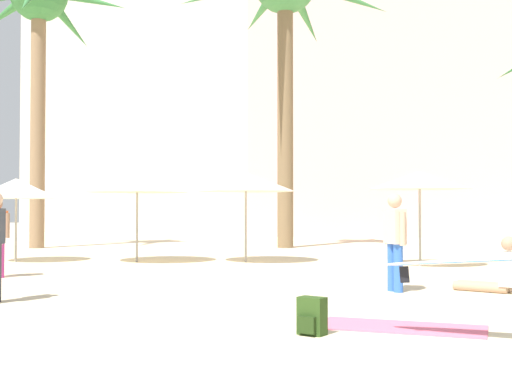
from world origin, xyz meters
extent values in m
plane|color=beige|center=(0.00, 0.00, 0.00)|extent=(120.00, 120.00, 0.00)
cube|color=beige|center=(6.44, 32.27, 8.57)|extent=(16.60, 10.00, 17.13)
cube|color=beige|center=(-6.12, 38.08, 13.60)|extent=(19.50, 10.41, 27.20)
cylinder|color=brown|center=(0.17, 18.34, 4.85)|extent=(0.57, 0.57, 9.69)
cone|color=#428447|center=(0.90, 20.30, 8.99)|extent=(1.61, 3.20, 1.88)
cone|color=#428447|center=(-0.76, 20.32, 9.26)|extent=(1.90, 3.23, 1.36)
cylinder|color=#896B4C|center=(-8.71, 17.66, 4.61)|extent=(0.52, 0.52, 9.22)
cone|color=#387A3D|center=(-6.79, 17.29, 8.81)|extent=(3.03, 1.01, 1.26)
cone|color=#387A3D|center=(-8.26, 19.49, 8.62)|extent=(1.14, 2.94, 1.62)
cone|color=#387A3D|center=(-10.40, 18.65, 8.79)|extent=(2.81, 1.91, 1.29)
cylinder|color=gray|center=(3.58, 10.79, 1.16)|extent=(0.06, 0.06, 2.32)
cone|color=beige|center=(3.58, 10.79, 2.10)|extent=(2.44, 2.44, 0.43)
cylinder|color=gray|center=(-0.75, 11.77, 1.18)|extent=(0.06, 0.06, 2.37)
cone|color=beige|center=(-0.75, 11.77, 2.11)|extent=(2.59, 2.59, 0.50)
cylinder|color=gray|center=(-3.60, 11.59, 1.12)|extent=(0.06, 0.06, 2.25)
cone|color=beige|center=(-3.60, 11.59, 2.04)|extent=(2.66, 2.66, 0.41)
cylinder|color=gray|center=(-6.83, 11.52, 1.10)|extent=(0.06, 0.06, 2.21)
cone|color=white|center=(-6.83, 11.52, 1.94)|extent=(2.22, 2.22, 0.53)
cube|color=#EF6684|center=(1.81, 2.31, 0.01)|extent=(2.10, 1.38, 0.01)
cube|color=#284217|center=(0.75, 1.81, 0.21)|extent=(0.35, 0.31, 0.42)
cube|color=#203412|center=(0.69, 1.70, 0.13)|extent=(0.21, 0.16, 0.18)
cube|color=black|center=(1.76, 1.75, 0.68)|extent=(0.11, 0.06, 0.19)
cylinder|color=blue|center=(2.28, 5.65, 0.41)|extent=(0.21, 0.21, 0.81)
cylinder|color=blue|center=(2.20, 5.83, 0.41)|extent=(0.21, 0.21, 0.81)
cube|color=beige|center=(2.24, 5.74, 1.10)|extent=(0.35, 0.45, 0.58)
sphere|color=#D1A889|center=(2.24, 5.74, 1.53)|extent=(0.31, 0.31, 0.24)
cylinder|color=#D1A889|center=(2.34, 5.51, 1.07)|extent=(0.13, 0.13, 0.55)
cylinder|color=#D1A889|center=(2.15, 5.97, 1.07)|extent=(0.13, 0.13, 0.55)
cylinder|color=tan|center=(3.67, 5.81, 0.08)|extent=(0.83, 0.63, 0.16)
cylinder|color=tan|center=(3.78, 5.98, 0.08)|extent=(0.83, 0.63, 0.16)
cube|color=white|center=(4.09, 5.65, 0.40)|extent=(0.41, 0.45, 0.56)
sphere|color=tan|center=(4.09, 5.65, 0.82)|extent=(0.33, 0.33, 0.24)
cylinder|color=#B7337F|center=(-5.44, 7.57, 0.42)|extent=(0.18, 0.18, 0.83)
cylinder|color=#936B51|center=(-5.30, 7.54, 1.06)|extent=(0.11, 0.11, 0.50)
camera|label=1|loc=(0.58, -5.64, 1.40)|focal=46.68mm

